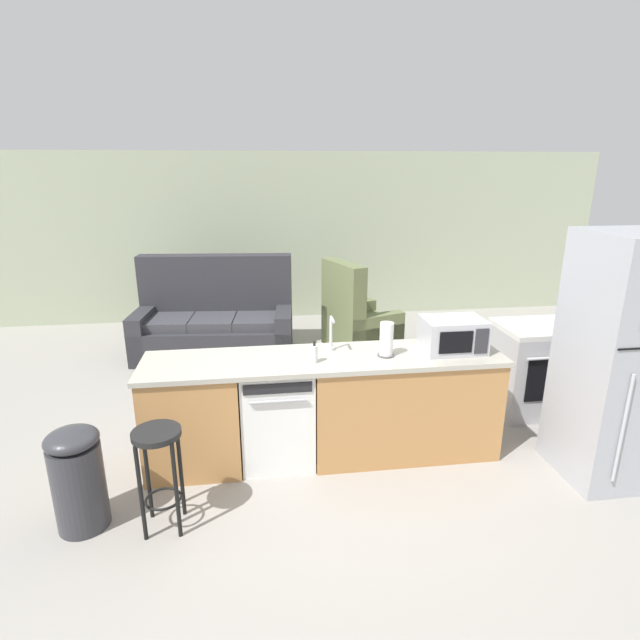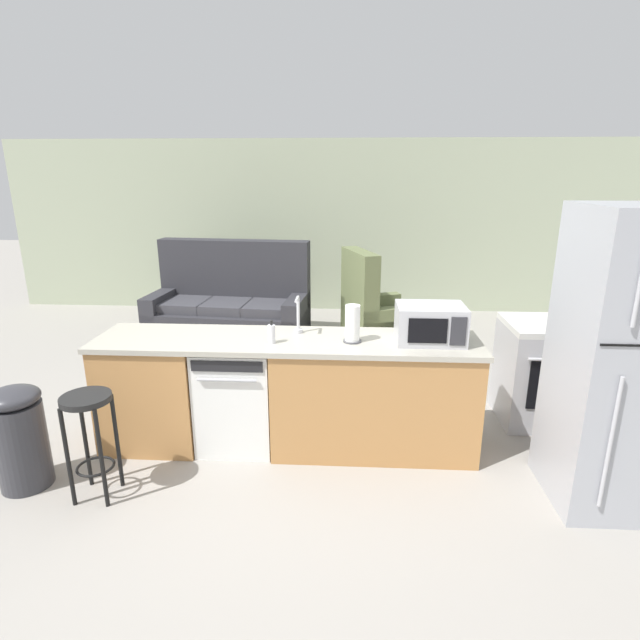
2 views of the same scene
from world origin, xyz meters
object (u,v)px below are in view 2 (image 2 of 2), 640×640
Objects in this scene: dishwasher at (238,395)px; microwave at (430,324)px; soap_bottle at (272,334)px; stove_range at (547,372)px; bar_stool at (89,424)px; armchair at (374,317)px; refrigerator at (623,362)px; paper_towel_roll at (352,324)px; kettle at (582,317)px; couch at (231,309)px; trash_bin at (20,436)px.

microwave reaches higher than dishwasher.
dishwasher is at bearing 160.51° from soap_bottle.
stove_range is 3.65m from bar_stool.
armchair reaches higher than bar_stool.
dishwasher is 0.70× the size of armchair.
bar_stool is (-3.41, -0.20, -0.44)m from refrigerator.
paper_towel_roll is 0.24× the size of armchair.
bar_stool is (-0.81, -0.75, 0.11)m from dishwasher.
refrigerator is 1.78m from paper_towel_roll.
refrigerator reaches higher than dishwasher.
kettle is (1.29, 0.42, -0.05)m from microwave.
bar_stool is at bearing -92.51° from couch.
armchair reaches higher than kettle.
paper_towel_roll is at bearing -59.73° from couch.
dishwasher is at bearing 168.07° from refrigerator.
refrigerator reaches higher than bar_stool.
kettle reaches higher than stove_range.
paper_towel_roll is at bearing -166.04° from kettle.
microwave is at bearing 4.02° from paper_towel_roll.
kettle is 0.28× the size of bar_stool.
trash_bin is at bearing 171.11° from bar_stool.
dishwasher is 2.98× the size of paper_towel_roll.
dishwasher is 2.71m from refrigerator.
soap_bottle reaches higher than bar_stool.
dishwasher is 0.64m from soap_bottle.
kettle is (2.77, 0.42, 0.56)m from dishwasher.
microwave is (1.48, -0.00, 0.62)m from dishwasher.
refrigerator is at bearing -44.33° from couch.
paper_towel_roll is 1.92m from bar_stool.
soap_bottle is at bearing 18.25° from trash_bin.
armchair is (-1.58, 2.12, -0.64)m from kettle.
refrigerator is at bearing 3.31° from bar_stool.
kettle is at bearing 13.96° from paper_towel_roll.
refrigerator reaches higher than paper_towel_roll.
paper_towel_roll is at bearing 22.36° from bar_stool.
stove_range is 4.15m from trash_bin.
dishwasher is 4.77× the size of soap_bottle.
armchair is (1.19, 2.54, -0.07)m from dishwasher.
trash_bin is (-3.97, -0.11, -0.59)m from refrigerator.
paper_towel_roll is at bearing -96.46° from armchair.
bar_stool is 3.39m from couch.
paper_towel_roll is 0.14× the size of couch.
paper_towel_roll reaches higher than kettle.
trash_bin is (-2.27, -0.62, -0.66)m from paper_towel_roll.
soap_bottle is 2.86m from armchair.
paper_towel_roll is at bearing 163.38° from refrigerator.
soap_bottle is at bearing -164.08° from stove_range.
soap_bottle is 2.97m from couch.
microwave is 2.46m from bar_stool.
microwave is 0.58m from paper_towel_roll.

